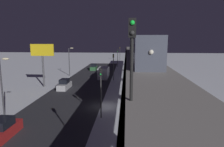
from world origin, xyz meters
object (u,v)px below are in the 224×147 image
at_px(subway_train, 139,46).
at_px(sedan_green, 94,67).
at_px(traffic_light_distant, 120,51).
at_px(commercial_billboard, 42,54).
at_px(sedan_silver, 64,85).
at_px(traffic_light_far, 118,55).
at_px(sedan_red_2, 3,130).
at_px(rail_signal, 132,46).
at_px(traffic_light_near, 101,86).
at_px(traffic_light_mid, 113,63).
at_px(box_truck, 104,72).

bearing_deg(subway_train, sedan_green, -64.92).
bearing_deg(traffic_light_distant, commercial_billboard, 75.72).
bearing_deg(sedan_silver, traffic_light_far, -105.82).
height_order(sedan_red_2, commercial_billboard, commercial_billboard).
xyz_separation_m(rail_signal, traffic_light_near, (3.38, -14.39, -5.37)).
xyz_separation_m(sedan_red_2, traffic_light_mid, (-9.30, -29.60, 3.40)).
bearing_deg(sedan_silver, traffic_light_near, 122.24).
height_order(traffic_light_near, traffic_light_mid, same).
relative_size(sedan_green, sedan_silver, 0.92).
height_order(box_truck, traffic_light_mid, traffic_light_mid).
distance_m(sedan_red_2, traffic_light_far, 54.30).
distance_m(subway_train, traffic_light_near, 14.59).
bearing_deg(rail_signal, traffic_light_far, -86.88).
height_order(traffic_light_distant, commercial_billboard, commercial_billboard).
xyz_separation_m(traffic_light_mid, traffic_light_distant, (0.00, -47.58, 0.00)).
bearing_deg(traffic_light_mid, commercial_billboard, 28.77).
xyz_separation_m(sedan_silver, traffic_light_near, (-9.30, 14.75, 3.40)).
height_order(subway_train, traffic_light_mid, subway_train).
bearing_deg(subway_train, box_truck, -60.66).
bearing_deg(sedan_silver, traffic_light_mid, -135.81).
distance_m(subway_train, sedan_red_2, 24.97).
relative_size(traffic_light_near, commercial_billboard, 0.72).
bearing_deg(traffic_light_far, sedan_green, 44.10).
height_order(sedan_silver, box_truck, box_truck).
xyz_separation_m(traffic_light_far, traffic_light_distant, (0.00, -23.79, 0.00)).
bearing_deg(sedan_green, subway_train, 115.08).
xyz_separation_m(rail_signal, box_truck, (6.08, -41.56, -8.22)).
height_order(traffic_light_far, traffic_light_distant, same).
bearing_deg(traffic_light_distant, sedan_green, 76.42).
relative_size(subway_train, box_truck, 4.98).
relative_size(box_truck, traffic_light_distant, 1.16).
bearing_deg(sedan_green, traffic_light_mid, 114.42).
relative_size(rail_signal, sedan_red_2, 0.86).
bearing_deg(sedan_silver, sedan_green, -94.03).
bearing_deg(traffic_light_far, rail_signal, 93.12).
distance_m(traffic_light_mid, traffic_light_distant, 47.58).
bearing_deg(traffic_light_distant, traffic_light_far, 90.00).
xyz_separation_m(subway_train, sedan_silver, (14.66, -1.92, -7.82)).
distance_m(rail_signal, commercial_billboard, 35.21).
height_order(sedan_red_2, traffic_light_distant, traffic_light_distant).
xyz_separation_m(rail_signal, sedan_green, (10.88, -54.70, -8.77)).
bearing_deg(sedan_red_2, subway_train, -128.20).
xyz_separation_m(rail_signal, traffic_light_far, (3.38, -61.97, -5.37)).
relative_size(rail_signal, traffic_light_near, 0.62).
distance_m(sedan_green, traffic_light_near, 41.14).
bearing_deg(rail_signal, sedan_red_2, -34.09).
bearing_deg(rail_signal, sedan_silver, -66.49).
bearing_deg(sedan_red_2, traffic_light_mid, -107.44).
bearing_deg(rail_signal, traffic_light_mid, -84.94).
distance_m(sedan_red_2, traffic_light_distant, 77.81).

